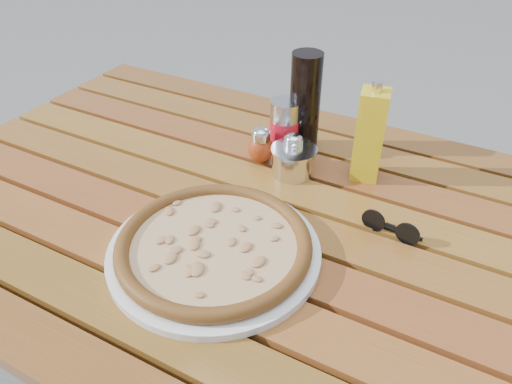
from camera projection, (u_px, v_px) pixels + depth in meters
The scene contains 10 objects.
table at pixel (251, 240), 0.99m from camera, with size 1.40×0.90×0.75m.
plate at pixel (214, 252), 0.84m from camera, with size 0.36×0.36×0.01m, color white.
pizza at pixel (214, 245), 0.83m from camera, with size 0.34×0.34×0.03m.
pepper_shaker at pixel (261, 145), 1.06m from camera, with size 0.07×0.07×0.08m.
oregano_shaker at pixel (293, 152), 1.04m from camera, with size 0.07×0.07×0.08m.
dark_bottle at pixel (305, 103), 1.07m from camera, with size 0.07×0.07×0.22m, color black.
soda_can at pixel (285, 127), 1.09m from camera, with size 0.09×0.09×0.12m.
olive_oil_cruet at pixel (370, 135), 0.98m from camera, with size 0.07×0.07×0.21m.
parmesan_tin at pixel (294, 160), 1.03m from camera, with size 0.12×0.12×0.07m.
sunglasses at pixel (391, 227), 0.88m from camera, with size 0.11×0.03×0.04m.
Camera 1 is at (0.36, -0.65, 1.34)m, focal length 35.00 mm.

